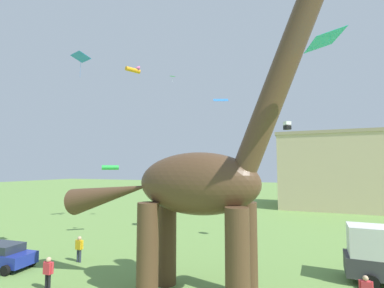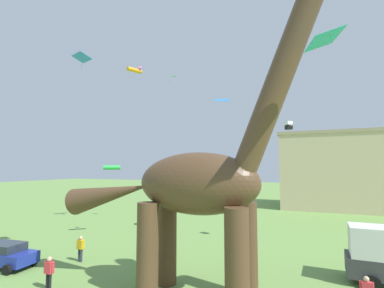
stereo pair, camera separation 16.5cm
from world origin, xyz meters
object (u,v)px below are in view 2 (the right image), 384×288
(kite_mid_center, at_px, (82,58))
(dinosaur_sculpture, at_px, (196,183))
(kite_high_right, at_px, (222,100))
(kite_far_left, at_px, (135,70))
(person_photographer, at_px, (49,270))
(kite_near_low, at_px, (174,76))
(parked_sedan_left, at_px, (5,254))
(kite_apex, at_px, (324,40))
(kite_high_left, at_px, (289,125))
(kite_drifting, at_px, (112,168))
(person_far_spectator, at_px, (81,246))

(kite_mid_center, bearing_deg, dinosaur_sculpture, -7.83)
(kite_high_right, xyz_separation_m, kite_far_left, (-10.62, 1.04, 4.75))
(person_photographer, bearing_deg, kite_near_low, 37.76)
(kite_far_left, bearing_deg, parked_sedan_left, -93.02)
(kite_high_right, distance_m, kite_far_left, 11.68)
(kite_mid_center, relative_size, kite_apex, 0.87)
(kite_high_right, xyz_separation_m, kite_mid_center, (-7.13, -10.79, 1.30))
(dinosaur_sculpture, xyz_separation_m, kite_high_left, (3.97, 11.35, 4.37))
(kite_high_right, distance_m, kite_high_left, 6.74)
(kite_apex, bearing_deg, person_photographer, -178.45)
(kite_apex, bearing_deg, kite_drifting, 150.40)
(kite_near_low, bearing_deg, kite_high_left, -16.24)
(person_photographer, bearing_deg, dinosaur_sculpture, -40.30)
(dinosaur_sculpture, distance_m, kite_high_right, 14.24)
(person_far_spectator, xyz_separation_m, kite_high_right, (7.47, 9.98, 11.97))
(parked_sedan_left, distance_m, person_photographer, 5.87)
(person_far_spectator, bearing_deg, kite_high_right, 121.94)
(parked_sedan_left, distance_m, kite_far_left, 21.85)
(person_far_spectator, relative_size, kite_high_left, 2.54)
(kite_mid_center, xyz_separation_m, kite_apex, (15.35, -2.98, -2.71))
(parked_sedan_left, relative_size, person_photographer, 2.48)
(person_photographer, bearing_deg, kite_mid_center, 58.36)
(parked_sedan_left, xyz_separation_m, kite_high_left, (17.37, 11.99, 9.31))
(parked_sedan_left, bearing_deg, kite_far_left, 82.85)
(dinosaur_sculpture, distance_m, kite_far_left, 21.85)
(person_far_spectator, distance_m, kite_apex, 19.29)
(kite_drifting, bearing_deg, dinosaur_sculpture, -35.51)
(dinosaur_sculpture, distance_m, kite_near_low, 20.73)
(dinosaur_sculpture, xyz_separation_m, person_photographer, (-7.72, -2.09, -4.68))
(dinosaur_sculpture, height_order, parked_sedan_left, dinosaur_sculpture)
(kite_drifting, bearing_deg, parked_sedan_left, -96.98)
(person_photographer, relative_size, kite_high_right, 1.05)
(kite_mid_center, relative_size, kite_near_low, 2.08)
(person_photographer, bearing_deg, kite_high_right, 12.78)
(person_photographer, relative_size, kite_high_left, 2.52)
(person_photographer, distance_m, kite_near_low, 23.47)
(kite_near_low, bearing_deg, person_far_spectator, -93.83)
(kite_high_right, relative_size, kite_mid_center, 1.03)
(person_photographer, xyz_separation_m, kite_high_left, (11.69, 13.44, 9.06))
(kite_mid_center, bearing_deg, kite_drifting, 112.23)
(kite_near_low, bearing_deg, kite_drifting, -119.69)
(dinosaur_sculpture, relative_size, person_far_spectator, 9.04)
(person_far_spectator, xyz_separation_m, kite_mid_center, (0.34, -0.81, 13.27))
(person_far_spectator, distance_m, kite_drifting, 9.06)
(kite_far_left, bearing_deg, dinosaur_sculpture, -45.92)
(kite_mid_center, xyz_separation_m, kite_near_low, (0.53, 13.77, 2.75))
(kite_high_left, bearing_deg, person_far_spectator, -145.53)
(kite_near_low, relative_size, kite_apex, 0.42)
(dinosaur_sculpture, height_order, person_photographer, dinosaur_sculpture)
(person_far_spectator, distance_m, kite_high_left, 18.72)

